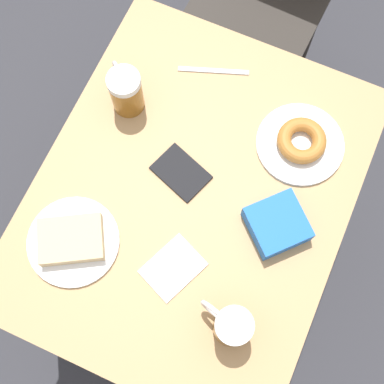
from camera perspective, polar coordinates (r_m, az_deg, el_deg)
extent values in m
plane|color=#333338|center=(1.94, 0.00, -6.34)|extent=(8.00, 8.00, 0.00)
cube|color=tan|center=(1.26, 0.00, -0.47)|extent=(0.71, 0.89, 0.03)
cylinder|color=black|center=(1.64, -16.54, -12.26)|extent=(0.04, 0.04, 0.68)
cylinder|color=black|center=(1.79, -4.08, 11.73)|extent=(0.04, 0.04, 0.68)
cylinder|color=black|center=(1.74, 15.20, 3.90)|extent=(0.04, 0.04, 0.68)
cube|color=#2D2823|center=(1.80, 6.54, 18.35)|extent=(0.42, 0.42, 0.02)
cylinder|color=#2D2823|center=(1.94, -1.23, 12.63)|extent=(0.03, 0.03, 0.44)
cylinder|color=#2D2823|center=(1.89, 8.38, 8.34)|extent=(0.03, 0.03, 0.44)
cylinder|color=#2D2823|center=(2.07, 12.49, 16.09)|extent=(0.03, 0.03, 0.44)
cylinder|color=white|center=(1.25, -12.54, -5.19)|extent=(0.21, 0.21, 0.01)
cube|color=#D1B27F|center=(1.22, -12.76, -4.97)|extent=(0.18, 0.16, 0.03)
cylinder|color=white|center=(1.31, 11.44, 5.03)|extent=(0.21, 0.21, 0.01)
torus|color=#B2702D|center=(1.29, 11.63, 5.40)|extent=(0.12, 0.12, 0.03)
cylinder|color=#8C5619|center=(1.15, 4.30, -14.18)|extent=(0.08, 0.08, 0.11)
cylinder|color=white|center=(1.08, 4.54, -14.01)|extent=(0.08, 0.08, 0.02)
torus|color=silver|center=(1.14, 2.57, -12.79)|extent=(0.08, 0.03, 0.08)
cylinder|color=#8C5619|center=(1.30, -6.98, 10.34)|extent=(0.08, 0.08, 0.11)
cylinder|color=white|center=(1.24, -7.32, 11.67)|extent=(0.08, 0.08, 0.02)
torus|color=silver|center=(1.31, -7.72, 12.07)|extent=(0.07, 0.06, 0.08)
cube|color=white|center=(1.21, -2.04, -8.08)|extent=(0.14, 0.16, 0.00)
cube|color=silver|center=(1.38, 2.31, 12.81)|extent=(0.17, 0.07, 0.00)
cube|color=black|center=(1.26, -1.19, 2.09)|extent=(0.15, 0.13, 0.01)
cube|color=blue|center=(1.22, 9.07, -3.42)|extent=(0.17, 0.17, 0.05)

